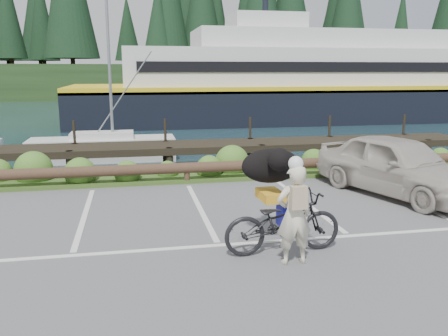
# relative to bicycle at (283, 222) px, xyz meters

# --- Properties ---
(ground) EXTENTS (72.00, 72.00, 0.00)m
(ground) POSITION_rel_bicycle_xyz_m (-1.05, 0.94, -0.56)
(ground) COLOR #535355
(harbor_backdrop) EXTENTS (170.00, 160.00, 30.00)m
(harbor_backdrop) POSITION_rel_bicycle_xyz_m (-0.67, 79.46, -0.56)
(harbor_backdrop) COLOR #172E37
(harbor_backdrop) RESTS_ON ground
(vegetation_strip) EXTENTS (34.00, 1.60, 0.10)m
(vegetation_strip) POSITION_rel_bicycle_xyz_m (-1.05, 6.24, -0.51)
(vegetation_strip) COLOR #3D5B21
(vegetation_strip) RESTS_ON ground
(log_rail) EXTENTS (32.00, 0.30, 0.60)m
(log_rail) POSITION_rel_bicycle_xyz_m (-1.05, 5.54, -0.56)
(log_rail) COLOR #443021
(log_rail) RESTS_ON ground
(bicycle) EXTENTS (2.16, 0.84, 1.12)m
(bicycle) POSITION_rel_bicycle_xyz_m (0.00, 0.00, 0.00)
(bicycle) COLOR black
(bicycle) RESTS_ON ground
(cyclist) EXTENTS (0.63, 0.43, 1.69)m
(cyclist) POSITION_rel_bicycle_xyz_m (0.02, -0.49, 0.29)
(cyclist) COLOR beige
(cyclist) RESTS_ON ground
(dog) EXTENTS (0.60, 1.15, 0.65)m
(dog) POSITION_rel_bicycle_xyz_m (-0.03, 0.68, 0.88)
(dog) COLOR black
(dog) RESTS_ON bicycle
(parked_car) EXTENTS (3.21, 4.92, 1.56)m
(parked_car) POSITION_rel_bicycle_xyz_m (4.13, 3.27, 0.22)
(parked_car) COLOR #B2A99C
(parked_car) RESTS_ON ground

